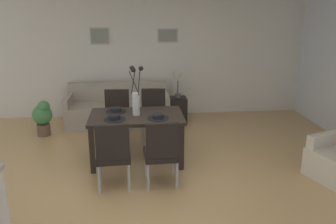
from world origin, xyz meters
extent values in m
plane|color=tan|center=(0.00, 0.00, 0.00)|extent=(9.00, 9.00, 0.00)
cube|color=silver|center=(0.00, 3.25, 1.30)|extent=(9.00, 0.10, 2.60)
cube|color=black|center=(-0.05, 0.76, 0.71)|extent=(1.40, 0.88, 0.05)
cube|color=black|center=(0.59, 1.14, 0.34)|extent=(0.07, 0.07, 0.69)
cube|color=black|center=(-0.69, 1.14, 0.34)|extent=(0.07, 0.07, 0.69)
cube|color=black|center=(0.59, 0.38, 0.34)|extent=(0.07, 0.07, 0.69)
cube|color=black|center=(-0.69, 0.38, 0.34)|extent=(0.07, 0.07, 0.69)
cube|color=black|center=(-0.37, -0.01, 0.42)|extent=(0.46, 0.46, 0.08)
cube|color=black|center=(-0.36, -0.20, 0.68)|extent=(0.42, 0.08, 0.48)
cylinder|color=#9EA0A5|center=(-0.19, 0.19, 0.19)|extent=(0.04, 0.04, 0.38)
cylinder|color=#9EA0A5|center=(-0.57, 0.17, 0.19)|extent=(0.04, 0.04, 0.38)
cylinder|color=#9EA0A5|center=(-0.17, -0.19, 0.19)|extent=(0.04, 0.04, 0.38)
cylinder|color=#9EA0A5|center=(-0.55, -0.21, 0.19)|extent=(0.04, 0.04, 0.38)
cube|color=black|center=(-0.39, 1.51, 0.42)|extent=(0.46, 0.46, 0.08)
cube|color=black|center=(-0.38, 1.70, 0.68)|extent=(0.42, 0.08, 0.48)
cylinder|color=#9EA0A5|center=(-0.59, 1.33, 0.19)|extent=(0.04, 0.04, 0.38)
cylinder|color=#9EA0A5|center=(-0.21, 1.31, 0.19)|extent=(0.04, 0.04, 0.38)
cylinder|color=#9EA0A5|center=(-0.57, 1.71, 0.19)|extent=(0.04, 0.04, 0.38)
cylinder|color=#9EA0A5|center=(-0.19, 1.69, 0.19)|extent=(0.04, 0.04, 0.38)
cube|color=black|center=(0.26, -0.01, 0.42)|extent=(0.46, 0.46, 0.08)
cube|color=black|center=(0.27, -0.20, 0.68)|extent=(0.42, 0.08, 0.48)
cylinder|color=#9EA0A5|center=(0.44, 0.18, 0.19)|extent=(0.04, 0.04, 0.38)
cylinder|color=#9EA0A5|center=(0.06, 0.17, 0.19)|extent=(0.04, 0.04, 0.38)
cylinder|color=#9EA0A5|center=(0.45, -0.20, 0.19)|extent=(0.04, 0.04, 0.38)
cylinder|color=#9EA0A5|center=(0.08, -0.21, 0.19)|extent=(0.04, 0.04, 0.38)
cube|color=black|center=(0.24, 1.52, 0.42)|extent=(0.47, 0.47, 0.08)
cube|color=black|center=(0.26, 1.70, 0.68)|extent=(0.42, 0.09, 0.48)
cylinder|color=#9EA0A5|center=(0.04, 1.34, 0.19)|extent=(0.04, 0.04, 0.38)
cylinder|color=#9EA0A5|center=(0.42, 1.31, 0.19)|extent=(0.04, 0.04, 0.38)
cylinder|color=#9EA0A5|center=(0.07, 1.72, 0.19)|extent=(0.04, 0.04, 0.38)
cylinder|color=#9EA0A5|center=(0.45, 1.69, 0.19)|extent=(0.04, 0.04, 0.38)
cylinder|color=silver|center=(-0.05, 0.76, 0.91)|extent=(0.11, 0.11, 0.34)
cylinder|color=black|center=(0.00, 0.78, 1.24)|extent=(0.05, 0.12, 0.37)
sphere|color=black|center=(0.03, 0.79, 1.44)|extent=(0.07, 0.07, 0.07)
cylinder|color=black|center=(-0.08, 0.81, 1.24)|extent=(0.08, 0.05, 0.38)
sphere|color=black|center=(-0.10, 0.84, 1.44)|extent=(0.07, 0.07, 0.07)
cylinder|color=black|center=(-0.07, 0.70, 1.24)|extent=(0.15, 0.06, 0.36)
sphere|color=black|center=(-0.08, 0.68, 1.44)|extent=(0.07, 0.07, 0.07)
cylinder|color=black|center=(-0.37, 0.56, 0.74)|extent=(0.32, 0.32, 0.01)
cylinder|color=black|center=(-0.37, 0.56, 0.78)|extent=(0.17, 0.17, 0.06)
cylinder|color=black|center=(-0.37, 0.56, 0.79)|extent=(0.13, 0.13, 0.04)
cylinder|color=black|center=(-0.37, 0.96, 0.74)|extent=(0.32, 0.32, 0.01)
cylinder|color=black|center=(-0.37, 0.96, 0.78)|extent=(0.17, 0.17, 0.06)
cylinder|color=black|center=(-0.37, 0.96, 0.79)|extent=(0.13, 0.13, 0.04)
cylinder|color=black|center=(0.26, 0.56, 0.74)|extent=(0.32, 0.32, 0.01)
cylinder|color=black|center=(0.26, 0.56, 0.78)|extent=(0.17, 0.17, 0.06)
cylinder|color=black|center=(0.26, 0.56, 0.79)|extent=(0.13, 0.13, 0.04)
cube|color=#A89E8E|center=(-0.41, 2.58, 0.21)|extent=(2.03, 0.84, 0.42)
cube|color=#A89E8E|center=(-0.41, 2.92, 0.61)|extent=(2.03, 0.16, 0.38)
cube|color=#A89E8E|center=(0.55, 2.58, 0.52)|extent=(0.10, 0.84, 0.20)
cube|color=#A89E8E|center=(-1.38, 2.58, 0.52)|extent=(0.10, 0.84, 0.20)
cube|color=black|center=(0.80, 2.59, 0.26)|extent=(0.36, 0.36, 0.52)
cylinder|color=#4C4C51|center=(0.80, 2.59, 0.56)|extent=(0.12, 0.12, 0.08)
cylinder|color=#4C4C51|center=(0.80, 2.59, 0.74)|extent=(0.02, 0.02, 0.30)
cone|color=silver|center=(0.80, 2.59, 0.94)|extent=(0.22, 0.22, 0.18)
cube|color=beige|center=(2.67, 0.14, 0.49)|extent=(0.69, 0.35, 0.18)
cube|color=#B2ADA3|center=(-0.76, 3.18, 1.72)|extent=(0.39, 0.02, 0.35)
cube|color=gray|center=(-0.76, 3.17, 1.72)|extent=(0.34, 0.01, 0.30)
cube|color=#B2ADA3|center=(0.65, 3.18, 1.72)|extent=(0.43, 0.02, 0.29)
cube|color=gray|center=(0.65, 3.17, 1.72)|extent=(0.38, 0.01, 0.24)
cylinder|color=brown|center=(-1.77, 2.04, 0.11)|extent=(0.24, 0.24, 0.22)
sphere|color=#42844C|center=(-1.77, 2.04, 0.40)|extent=(0.36, 0.36, 0.36)
sphere|color=#42844C|center=(-1.72, 2.01, 0.56)|extent=(0.22, 0.22, 0.22)
camera|label=1|loc=(-0.06, -4.33, 2.31)|focal=37.72mm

